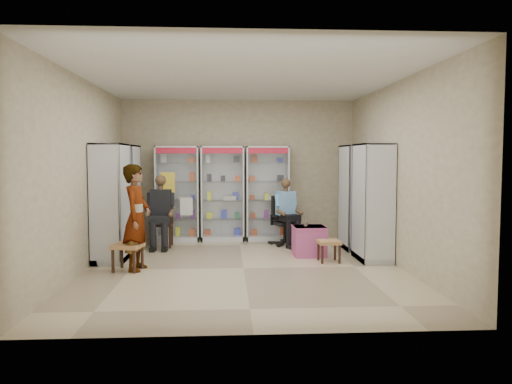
{
  "coord_description": "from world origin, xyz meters",
  "views": [
    {
      "loc": [
        -0.27,
        -7.86,
        1.77
      ],
      "look_at": [
        0.24,
        0.7,
        1.17
      ],
      "focal_mm": 35.0,
      "sensor_mm": 36.0,
      "label": 1
    }
  ],
  "objects": [
    {
      "name": "office_chair",
      "position": [
        0.9,
        2.08,
        0.5
      ],
      "size": [
        0.7,
        0.7,
        0.99
      ],
      "primitive_type": "cube",
      "rotation": [
        0.0,
        0.0,
        0.39
      ],
      "color": "black",
      "rests_on": "floor"
    },
    {
      "name": "room_shell",
      "position": [
        0.0,
        0.0,
        1.97
      ],
      "size": [
        5.02,
        6.02,
        3.01
      ],
      "color": "#C1B390",
      "rests_on": "ground"
    },
    {
      "name": "cabinet_left_near",
      "position": [
        -2.23,
        0.7,
        1.0
      ],
      "size": [
        0.9,
        0.5,
        2.0
      ],
      "primitive_type": "cube",
      "rotation": [
        0.0,
        0.0,
        -1.57
      ],
      "color": "silver",
      "rests_on": "floor"
    },
    {
      "name": "cabinet_back_left",
      "position": [
        -1.3,
        2.73,
        1.0
      ],
      "size": [
        0.9,
        0.5,
        2.0
      ],
      "primitive_type": "cube",
      "color": "#9E9FA5",
      "rests_on": "floor"
    },
    {
      "name": "cabinet_left_far",
      "position": [
        -2.23,
        1.8,
        1.0
      ],
      "size": [
        0.9,
        0.5,
        2.0
      ],
      "primitive_type": "cube",
      "rotation": [
        0.0,
        0.0,
        -1.57
      ],
      "color": "#9E9FA5",
      "rests_on": "floor"
    },
    {
      "name": "floor",
      "position": [
        0.0,
        0.0,
        0.0
      ],
      "size": [
        6.0,
        6.0,
        0.0
      ],
      "primitive_type": "plane",
      "color": "tan",
      "rests_on": "ground"
    },
    {
      "name": "cabinet_right_far",
      "position": [
        2.23,
        1.6,
        1.0
      ],
      "size": [
        0.9,
        0.5,
        2.0
      ],
      "primitive_type": "cube",
      "rotation": [
        0.0,
        0.0,
        1.57
      ],
      "color": "#AAACB1",
      "rests_on": "floor"
    },
    {
      "name": "woven_stool_b",
      "position": [
        -1.81,
        -0.06,
        0.21
      ],
      "size": [
        0.5,
        0.5,
        0.43
      ],
      "primitive_type": "cube",
      "rotation": [
        0.0,
        0.0,
        -0.19
      ],
      "color": "#A27444",
      "rests_on": "floor"
    },
    {
      "name": "cabinet_back_right",
      "position": [
        0.6,
        2.73,
        1.0
      ],
      "size": [
        0.9,
        0.5,
        2.0
      ],
      "primitive_type": "cube",
      "color": "#A4A7AB",
      "rests_on": "floor"
    },
    {
      "name": "cabinet_back_mid",
      "position": [
        -0.35,
        2.73,
        1.0
      ],
      "size": [
        0.9,
        0.5,
        2.0
      ],
      "primitive_type": "cube",
      "color": "silver",
      "rests_on": "floor"
    },
    {
      "name": "cabinet_right_near",
      "position": [
        2.23,
        0.5,
        1.0
      ],
      "size": [
        0.9,
        0.5,
        2.0
      ],
      "primitive_type": "cube",
      "rotation": [
        0.0,
        0.0,
        1.57
      ],
      "color": "#A2A5A9",
      "rests_on": "floor"
    },
    {
      "name": "pink_trunk",
      "position": [
        1.21,
        0.94,
        0.27
      ],
      "size": [
        0.57,
        0.55,
        0.54
      ],
      "primitive_type": "cube",
      "rotation": [
        0.0,
        0.0,
        0.02
      ],
      "color": "#AB4482",
      "rests_on": "floor"
    },
    {
      "name": "tea_glass",
      "position": [
        1.15,
        0.96,
        0.58
      ],
      "size": [
        0.07,
        0.07,
        0.09
      ],
      "primitive_type": "cylinder",
      "color": "#572107",
      "rests_on": "pink_trunk"
    },
    {
      "name": "seated_shopkeeper",
      "position": [
        0.9,
        2.03,
        0.63
      ],
      "size": [
        0.6,
        0.69,
        1.26
      ],
      "primitive_type": null,
      "rotation": [
        0.0,
        0.0,
        0.39
      ],
      "color": "#6D9FD8",
      "rests_on": "floor"
    },
    {
      "name": "woven_stool_a",
      "position": [
        1.46,
        0.4,
        0.18
      ],
      "size": [
        0.38,
        0.38,
        0.37
      ],
      "primitive_type": "cube",
      "rotation": [
        0.0,
        0.0,
        0.04
      ],
      "color": "olive",
      "rests_on": "floor"
    },
    {
      "name": "wooden_chair",
      "position": [
        -1.55,
        2.0,
        0.47
      ],
      "size": [
        0.42,
        0.42,
        0.94
      ],
      "primitive_type": "cube",
      "color": "black",
      "rests_on": "floor"
    },
    {
      "name": "standing_man",
      "position": [
        -1.67,
        -0.02,
        0.83
      ],
      "size": [
        0.47,
        0.65,
        1.66
      ],
      "primitive_type": "imported",
      "rotation": [
        0.0,
        0.0,
        1.44
      ],
      "color": "gray",
      "rests_on": "floor"
    },
    {
      "name": "seated_customer",
      "position": [
        -1.55,
        1.95,
        0.67
      ],
      "size": [
        0.44,
        0.6,
        1.34
      ],
      "primitive_type": null,
      "color": "black",
      "rests_on": "floor"
    }
  ]
}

